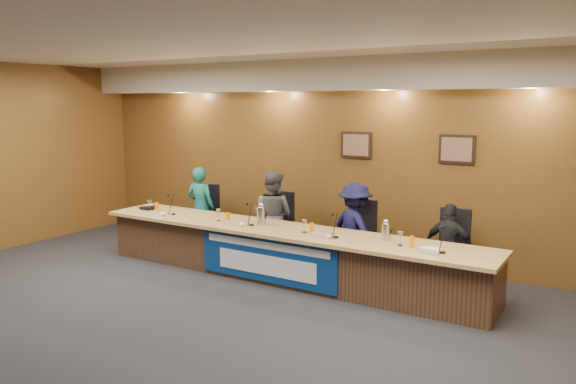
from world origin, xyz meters
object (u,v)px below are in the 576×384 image
at_px(office_chair_d, 451,254).
at_px(speakerphone, 149,208).
at_px(banner, 266,259).
at_px(carafe_mid, 261,216).
at_px(panelist_b, 273,216).
at_px(office_chair_b, 276,229).
at_px(panelist_c, 355,229).
at_px(dais_body, 282,255).
at_px(office_chair_a, 205,219).
at_px(carafe_right, 386,232).
at_px(panelist_a, 201,207).
at_px(panelist_d, 449,247).
at_px(office_chair_c, 357,241).

relative_size(office_chair_d, speakerphone, 1.50).
height_order(banner, carafe_mid, carafe_mid).
bearing_deg(panelist_b, banner, 117.94).
bearing_deg(office_chair_b, banner, -66.38).
bearing_deg(panelist_c, carafe_mid, 56.86).
bearing_deg(dais_body, office_chair_a, 158.75).
relative_size(dais_body, carafe_right, 25.72).
distance_m(panelist_a, carafe_mid, 1.96).
bearing_deg(office_chair_a, panelist_d, -23.46).
bearing_deg(panelist_c, panelist_b, 24.18).
height_order(dais_body, panelist_a, panelist_a).
bearing_deg(office_chair_c, dais_body, -134.79).
height_order(panelist_a, office_chair_c, panelist_a).
height_order(office_chair_c, carafe_mid, carafe_mid).
bearing_deg(office_chair_b, office_chair_c, -4.04).
distance_m(panelist_b, panelist_c, 1.45).
bearing_deg(office_chair_b, speakerphone, -159.90).
height_order(panelist_a, carafe_right, panelist_a).
bearing_deg(panelist_c, office_chair_d, -151.72).
relative_size(panelist_a, speakerphone, 4.45).
bearing_deg(office_chair_b, carafe_right, -24.12).
relative_size(panelist_d, office_chair_b, 2.49).
distance_m(panelist_a, office_chair_c, 2.97).
bearing_deg(panelist_b, office_chair_a, -5.50).
relative_size(panelist_d, office_chair_c, 2.49).
relative_size(panelist_b, panelist_c, 1.06).
distance_m(banner, panelist_c, 1.43).
height_order(carafe_mid, speakerphone, carafe_mid).
bearing_deg(panelist_a, panelist_c, 172.23).
bearing_deg(office_chair_d, dais_body, -163.39).
relative_size(carafe_mid, carafe_right, 1.11).
relative_size(banner, office_chair_d, 4.58).
bearing_deg(office_chair_b, panelist_b, -94.04).
bearing_deg(speakerphone, panelist_a, 59.63).
bearing_deg(office_chair_b, panelist_c, -8.00).
bearing_deg(panelist_d, speakerphone, 12.06).
bearing_deg(dais_body, office_chair_b, 128.02).
height_order(panelist_b, panelist_d, panelist_b).
bearing_deg(panelist_c, office_chair_c, -65.82).
relative_size(dais_body, panelist_c, 4.39).
bearing_deg(panelist_a, office_chair_c, 174.16).
distance_m(panelist_d, carafe_right, 0.98).
bearing_deg(carafe_right, banner, -163.99).
bearing_deg(panelist_a, office_chair_d, 173.54).
height_order(dais_body, panelist_b, panelist_b).
bearing_deg(office_chair_c, banner, -123.79).
bearing_deg(office_chair_c, speakerphone, -167.26).
xyz_separation_m(dais_body, panelist_a, (-2.17, 0.74, 0.36)).
xyz_separation_m(panelist_c, panelist_d, (1.39, 0.00, -0.09)).
bearing_deg(office_chair_d, panelist_c, 179.58).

